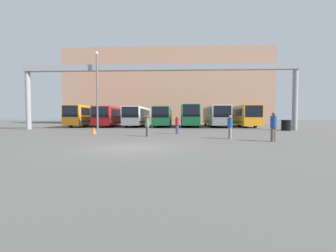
% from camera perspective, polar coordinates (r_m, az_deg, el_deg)
% --- Properties ---
extents(ground_plane, '(200.00, 200.00, 0.00)m').
position_cam_1_polar(ground_plane, '(11.46, -9.20, -5.40)').
color(ground_plane, '#514F4C').
extents(building_backdrop, '(46.10, 12.00, 16.61)m').
position_cam_1_polar(building_backdrop, '(54.95, 0.03, 9.44)').
color(building_backdrop, tan).
rests_on(building_backdrop, ground).
extents(overhead_gantry, '(32.35, 0.80, 7.69)m').
position_cam_1_polar(overhead_gantry, '(27.19, -2.52, 12.89)').
color(overhead_gantry, gray).
rests_on(overhead_gantry, ground).
extents(bus_slot_0, '(2.44, 10.79, 3.18)m').
position_cam_1_polar(bus_slot_0, '(38.25, -20.08, 2.66)').
color(bus_slot_0, orange).
rests_on(bus_slot_0, ground).
extents(bus_slot_1, '(2.61, 11.93, 3.02)m').
position_cam_1_polar(bus_slot_1, '(37.41, -13.91, 2.62)').
color(bus_slot_1, red).
rests_on(bus_slot_1, ground).
extents(bus_slot_2, '(2.53, 12.36, 3.00)m').
position_cam_1_polar(bus_slot_2, '(36.68, -7.63, 2.66)').
color(bus_slot_2, silver).
rests_on(bus_slot_2, ground).
extents(bus_slot_3, '(2.47, 12.38, 3.01)m').
position_cam_1_polar(bus_slot_3, '(36.20, -1.20, 2.68)').
color(bus_slot_3, '#268C4C').
rests_on(bus_slot_3, ground).
extents(bus_slot_4, '(2.50, 10.14, 3.29)m').
position_cam_1_polar(bus_slot_4, '(35.06, 5.41, 2.93)').
color(bus_slot_4, '#268C4C').
rests_on(bus_slot_4, ground).
extents(bus_slot_5, '(2.61, 11.45, 3.13)m').
position_cam_1_polar(bus_slot_5, '(36.15, 11.89, 2.74)').
color(bus_slot_5, silver).
rests_on(bus_slot_5, ground).
extents(bus_slot_6, '(2.55, 12.08, 3.14)m').
position_cam_1_polar(bus_slot_6, '(37.35, 18.05, 2.67)').
color(bus_slot_6, orange).
rests_on(bus_slot_6, ground).
extents(pedestrian_near_center, '(0.34, 0.34, 1.65)m').
position_cam_1_polar(pedestrian_near_center, '(20.17, 2.36, 0.47)').
color(pedestrian_near_center, navy).
rests_on(pedestrian_near_center, ground).
extents(pedestrian_far_center, '(0.35, 0.35, 1.66)m').
position_cam_1_polar(pedestrian_far_center, '(17.54, -5.27, 0.19)').
color(pedestrian_far_center, brown).
rests_on(pedestrian_far_center, ground).
extents(pedestrian_mid_right, '(0.34, 0.34, 1.65)m').
position_cam_1_polar(pedestrian_mid_right, '(16.21, 15.47, -0.07)').
color(pedestrian_mid_right, gray).
rests_on(pedestrian_mid_right, ground).
extents(pedestrian_near_right, '(0.38, 0.38, 1.83)m').
position_cam_1_polar(pedestrian_near_right, '(15.38, 25.23, 0.01)').
color(pedestrian_near_right, brown).
rests_on(pedestrian_near_right, ground).
extents(traffic_cone, '(0.43, 0.43, 0.59)m').
position_cam_1_polar(traffic_cone, '(21.62, -18.29, -1.06)').
color(traffic_cone, orange).
rests_on(traffic_cone, ground).
extents(tire_stack, '(1.04, 1.04, 1.20)m').
position_cam_1_polar(tire_stack, '(28.19, 27.78, 0.18)').
color(tire_stack, black).
rests_on(tire_stack, ground).
extents(lamp_post, '(0.36, 0.36, 9.06)m').
position_cam_1_polar(lamp_post, '(27.64, -17.56, 9.23)').
color(lamp_post, '#595B60').
rests_on(lamp_post, ground).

